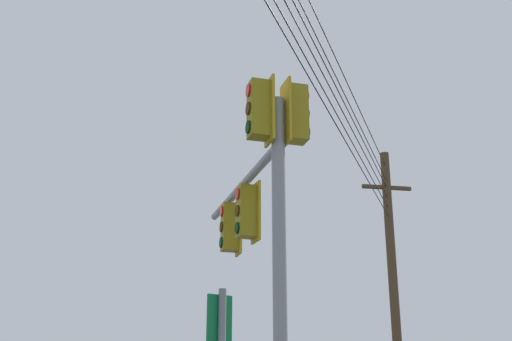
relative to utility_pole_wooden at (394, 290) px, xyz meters
name	(u,v)px	position (x,y,z in m)	size (l,w,h in m)	color
signal_mast_assembly	(261,210)	(3.35, -11.29, -0.30)	(3.96, 3.05, 6.40)	gray
utility_pole_wooden	(394,290)	(0.00, 0.00, 0.00)	(1.23, 1.38, 9.57)	#4C3823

